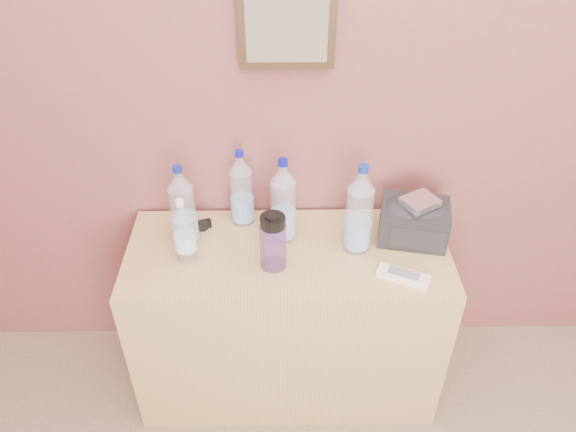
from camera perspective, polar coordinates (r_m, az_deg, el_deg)
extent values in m
plane|color=brown|center=(1.86, 9.22, 17.11)|extent=(4.00, 0.00, 4.00)
cube|color=tan|center=(2.20, -0.01, -10.44)|extent=(1.13, 0.47, 0.70)
cylinder|color=white|center=(1.94, -10.61, 0.63)|extent=(0.08, 0.08, 0.27)
cylinder|color=#0C2091|center=(1.85, -11.19, 4.70)|extent=(0.03, 0.03, 0.02)
cylinder|color=white|center=(1.93, -0.48, 1.18)|extent=(0.09, 0.09, 0.28)
cylinder|color=#080F99|center=(1.83, -0.51, 5.47)|extent=(0.03, 0.03, 0.02)
cylinder|color=white|center=(2.01, -4.74, 2.49)|extent=(0.08, 0.08, 0.26)
cylinder|color=#0F0FA9|center=(1.93, -4.98, 6.34)|extent=(0.03, 0.03, 0.02)
cylinder|color=#A9C7DA|center=(1.89, 7.23, 0.25)|extent=(0.09, 0.09, 0.29)
cylinder|color=navy|center=(1.79, 7.67, 4.79)|extent=(0.03, 0.03, 0.02)
cylinder|color=silver|center=(1.89, -10.51, -1.84)|extent=(0.07, 0.07, 0.21)
cylinder|color=white|center=(1.81, -10.96, 1.33)|extent=(0.03, 0.03, 0.02)
cylinder|color=#683A88|center=(1.84, -1.52, -3.04)|extent=(0.09, 0.09, 0.17)
cylinder|color=black|center=(1.78, -1.57, -0.44)|extent=(0.08, 0.08, 0.04)
cube|color=white|center=(1.88, 11.65, -6.00)|extent=(0.18, 0.12, 0.02)
cube|color=silver|center=(1.94, 13.28, 1.40)|extent=(0.14, 0.14, 0.02)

